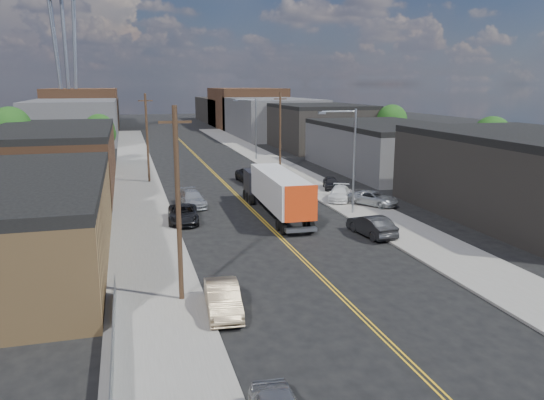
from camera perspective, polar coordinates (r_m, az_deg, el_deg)
ground at (r=77.48m, az=-7.49°, el=4.09°), size 260.00×260.00×0.00m
centerline at (r=62.84m, az=-5.56°, el=2.23°), size 0.32×120.00×0.01m
sidewalk_left at (r=61.95m, az=-14.25°, el=1.83°), size 5.00×140.00×0.15m
sidewalk_right at (r=65.10m, az=2.71°, el=2.69°), size 5.00×140.00×0.15m
warehouse_tan at (r=35.74m, az=-27.06°, el=-2.26°), size 12.00×22.00×5.60m
warehouse_brown at (r=60.93m, az=-22.41°, el=4.17°), size 12.00×26.00×6.60m
industrial_right_a at (r=49.06m, az=26.36°, el=2.35°), size 14.00×22.00×7.10m
industrial_right_b at (r=70.44m, az=12.24°, el=5.60°), size 14.00×24.00×6.10m
industrial_right_c at (r=94.07m, az=4.89°, el=7.92°), size 14.00×22.00×7.60m
skyline_left_a at (r=111.60m, az=-20.48°, el=7.99°), size 16.00×30.00×8.00m
skyline_right_a at (r=115.31m, az=-0.06°, el=8.87°), size 16.00×30.00×8.00m
skyline_left_b at (r=136.44m, az=-19.66°, el=9.13°), size 16.00×26.00×10.00m
skyline_right_b at (r=139.49m, az=-2.82°, el=9.87°), size 16.00×26.00×10.00m
skyline_left_c at (r=156.44m, az=-19.13°, el=8.93°), size 16.00×40.00×7.00m
skyline_right_c at (r=159.11m, az=-4.42°, el=9.61°), size 16.00×40.00×7.00m
streetlight_near at (r=45.16m, az=8.39°, el=5.03°), size 3.39×0.25×9.00m
streetlight_far at (r=78.31m, az=-2.03°, el=8.20°), size 3.39×0.25×9.00m
utility_pole_left_near at (r=26.73m, az=-10.06°, el=-0.47°), size 1.60×0.26×10.00m
utility_pole_left_far at (r=61.30m, az=-13.28°, el=6.55°), size 1.60×0.26×10.00m
utility_pole_right at (r=66.92m, az=0.88°, el=7.34°), size 1.60×0.26×10.00m
chainlink_fence at (r=22.06m, az=-16.78°, el=-16.11°), size 0.05×16.00×1.22m
tree_left_mid at (r=72.44m, az=-26.25°, el=6.73°), size 5.10×5.04×8.37m
tree_left_far at (r=78.31m, az=-18.02°, el=7.05°), size 4.35×4.20×6.97m
tree_right_near at (r=66.23m, az=22.58°, el=6.12°), size 4.60×4.48×7.44m
tree_right_far at (r=86.33m, az=12.78°, el=8.19°), size 4.85×4.76×7.91m
semi_truck at (r=45.32m, az=0.26°, el=1.14°), size 2.86×14.67×3.82m
car_left_b at (r=26.39m, az=-5.31°, el=-10.52°), size 1.93×4.64×1.49m
car_left_c at (r=43.41m, az=-9.54°, el=-1.51°), size 2.74×5.29×1.43m
car_left_d at (r=49.08m, az=-8.63°, el=0.14°), size 2.45×5.11×1.44m
car_right_oncoming at (r=39.79m, az=10.65°, el=-2.72°), size 2.15×4.88×1.56m
car_right_lot_a at (r=49.25m, az=10.86°, el=0.19°), size 4.37×5.06×1.29m
car_right_lot_b at (r=50.94m, az=7.26°, el=0.71°), size 3.66×4.79×1.29m
car_right_lot_c at (r=56.39m, az=6.35°, el=1.85°), size 2.44×3.99×1.27m
car_ahead_truck at (r=60.42m, az=-2.20°, el=2.63°), size 2.99×5.88×1.59m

